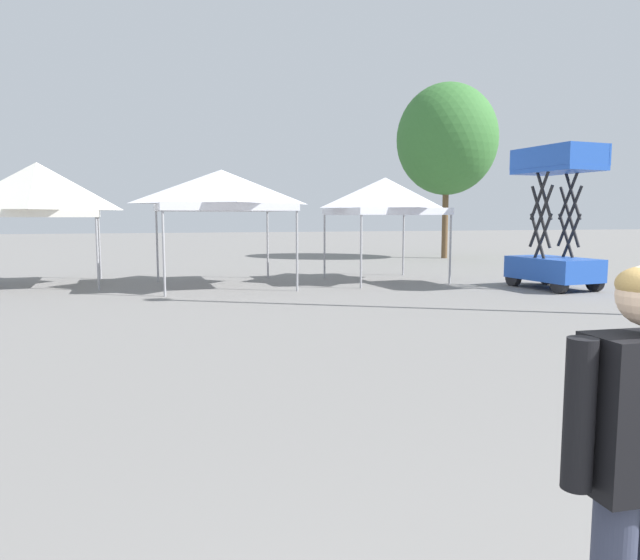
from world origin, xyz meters
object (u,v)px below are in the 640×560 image
object	(u,v)px
canopy_tent_behind_center	(38,190)
canopy_tent_behind_left	(221,191)
person_foreground	(639,462)
canopy_tent_right_of_center	(385,196)
tree_behind_tents_center	(447,140)
scissor_lift	(554,246)

from	to	relation	value
canopy_tent_behind_center	canopy_tent_behind_left	xyz separation A→B (m)	(4.86, -1.35, -0.02)
canopy_tent_behind_center	person_foreground	bearing A→B (deg)	-73.43
canopy_tent_right_of_center	tree_behind_tents_center	size ratio (longest dim) A/B	0.39
person_foreground	tree_behind_tents_center	distance (m)	25.77
scissor_lift	canopy_tent_behind_center	bearing A→B (deg)	161.85
canopy_tent_behind_center	canopy_tent_right_of_center	size ratio (longest dim) A/B	1.09
canopy_tent_behind_center	scissor_lift	xyz separation A→B (m)	(13.38, -4.39, -1.51)
canopy_tent_behind_left	canopy_tent_right_of_center	distance (m)	4.83
person_foreground	canopy_tent_behind_center	bearing A→B (deg)	106.57
canopy_tent_behind_left	canopy_tent_right_of_center	xyz separation A→B (m)	(4.82, -0.08, -0.12)
canopy_tent_right_of_center	tree_behind_tents_center	xyz separation A→B (m)	(6.41, 8.21, 2.91)
canopy_tent_behind_center	tree_behind_tents_center	distance (m)	17.68
canopy_tent_behind_center	canopy_tent_right_of_center	bearing A→B (deg)	-8.38
canopy_tent_behind_center	canopy_tent_right_of_center	xyz separation A→B (m)	(9.69, -1.43, -0.13)
canopy_tent_behind_left	scissor_lift	distance (m)	9.16
canopy_tent_behind_left	person_foreground	xyz separation A→B (m)	(-0.12, -14.58, -1.62)
canopy_tent_right_of_center	scissor_lift	bearing A→B (deg)	-38.72
canopy_tent_right_of_center	tree_behind_tents_center	bearing A→B (deg)	52.03
canopy_tent_behind_left	person_foreground	distance (m)	14.67
canopy_tent_behind_left	tree_behind_tents_center	size ratio (longest dim) A/B	0.46
canopy_tent_behind_center	canopy_tent_right_of_center	distance (m)	9.79
scissor_lift	person_foreground	distance (m)	14.41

